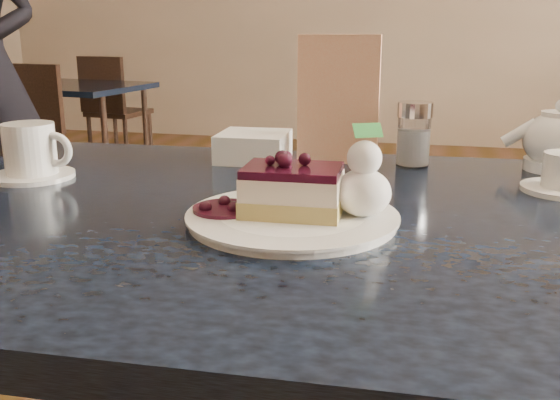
% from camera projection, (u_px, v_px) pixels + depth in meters
% --- Properties ---
extents(main_table, '(1.30, 0.89, 0.79)m').
position_uv_depth(main_table, '(299.00, 267.00, 0.89)').
color(main_table, black).
rests_on(main_table, ground).
extents(dessert_plate, '(0.27, 0.27, 0.01)m').
position_uv_depth(dessert_plate, '(292.00, 218.00, 0.81)').
color(dessert_plate, white).
rests_on(dessert_plate, main_table).
extents(cheesecake_slice, '(0.13, 0.09, 0.06)m').
position_uv_depth(cheesecake_slice, '(292.00, 191.00, 0.80)').
color(cheesecake_slice, tan).
rests_on(cheesecake_slice, dessert_plate).
extents(whipped_cream, '(0.07, 0.07, 0.06)m').
position_uv_depth(whipped_cream, '(363.00, 192.00, 0.80)').
color(whipped_cream, white).
rests_on(whipped_cream, dessert_plate).
extents(berry_sauce, '(0.08, 0.08, 0.01)m').
position_uv_depth(berry_sauce, '(225.00, 209.00, 0.82)').
color(berry_sauce, black).
rests_on(berry_sauce, dessert_plate).
extents(coffee_set, '(0.15, 0.14, 0.09)m').
position_uv_depth(coffee_set, '(32.00, 154.00, 1.04)').
color(coffee_set, white).
rests_on(coffee_set, main_table).
extents(tea_set, '(0.17, 0.28, 0.11)m').
position_uv_depth(tea_set, '(558.00, 148.00, 1.07)').
color(tea_set, white).
rests_on(tea_set, main_table).
extents(menu_card, '(0.15, 0.04, 0.23)m').
position_uv_depth(menu_card, '(338.00, 100.00, 1.15)').
color(menu_card, beige).
rests_on(menu_card, main_table).
extents(sugar_shaker, '(0.06, 0.06, 0.12)m').
position_uv_depth(sugar_shaker, '(414.00, 133.00, 1.13)').
color(sugar_shaker, white).
rests_on(sugar_shaker, main_table).
extents(napkin_stack, '(0.13, 0.13, 0.05)m').
position_uv_depth(napkin_stack, '(254.00, 146.00, 1.18)').
color(napkin_stack, white).
rests_on(napkin_stack, main_table).
extents(bg_table_far_left, '(0.98, 1.62, 1.08)m').
position_uv_depth(bg_table_far_left, '(79.00, 175.00, 4.23)').
color(bg_table_far_left, black).
rests_on(bg_table_far_left, ground).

